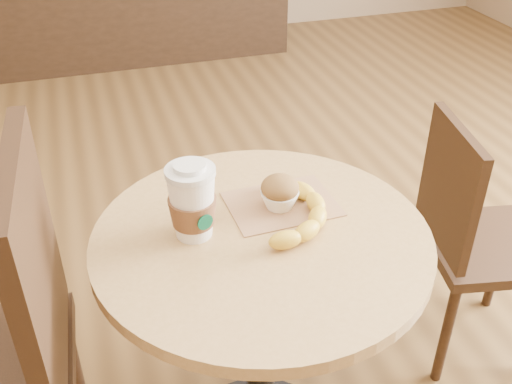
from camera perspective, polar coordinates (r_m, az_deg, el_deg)
cafe_table at (r=1.41m, az=0.50°, el=-10.76°), size 0.72×0.72×0.75m
chair_right at (r=1.89m, az=19.89°, el=-3.91°), size 0.41×0.41×0.80m
kraft_bag at (r=1.36m, az=2.47°, el=-1.14°), size 0.25×0.19×0.00m
coffee_cup at (r=1.23m, az=-6.09°, el=-1.13°), size 0.10×0.11×0.17m
muffin at (r=1.33m, az=2.28°, el=-0.02°), size 0.09×0.09×0.08m
banana at (r=1.31m, az=3.57°, el=-1.56°), size 0.27×0.32×0.04m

